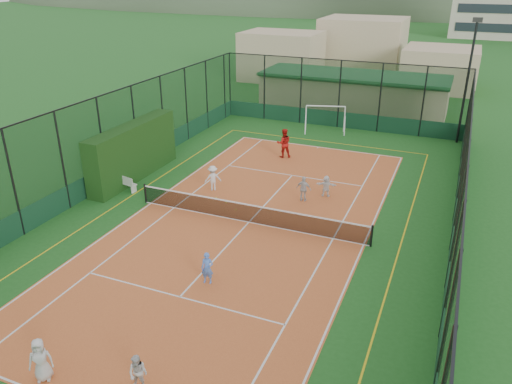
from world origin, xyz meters
TOP-DOWN VIEW (x-y plane):
  - ground at (0.00, 0.00)m, footprint 300.00×300.00m
  - court_slab at (0.00, 0.00)m, footprint 11.17×23.97m
  - tennis_net at (0.00, 0.00)m, footprint 11.67×0.12m
  - perimeter_fence at (0.00, 0.00)m, footprint 18.12×34.12m
  - floodlight_ne at (8.60, 16.60)m, footprint 0.60×0.26m
  - clubhouse at (0.00, 22.00)m, footprint 15.20×7.20m
  - distant_hills at (0.00, 150.00)m, footprint 200.00×60.00m
  - hedge_left at (-8.30, 2.68)m, footprint 1.08×7.17m
  - white_bench at (-7.80, 0.97)m, footprint 1.66×0.76m
  - futsal_goal_far at (-0.62, 15.62)m, footprint 3.04×1.63m
  - child_near_left at (-1.63, -11.41)m, footprint 0.82×0.76m
  - child_near_mid at (0.52, -5.17)m, footprint 0.53×0.40m
  - child_near_right at (1.20, -10.67)m, footprint 0.63×0.52m
  - child_far_left at (-3.31, 2.76)m, footprint 1.04×0.94m
  - child_far_right at (1.66, 3.31)m, footprint 0.79×0.33m
  - child_far_back at (2.57, 4.33)m, footprint 1.12×0.52m
  - coach at (-1.52, 9.15)m, footprint 1.14×1.06m
  - tennis_balls at (-1.91, 1.44)m, footprint 1.63×0.97m

SIDE VIEW (x-z plane):
  - ground at x=0.00m, z-range 0.00..0.00m
  - distant_hills at x=0.00m, z-range -12.00..12.00m
  - court_slab at x=0.00m, z-range 0.00..0.01m
  - tennis_balls at x=-1.91m, z-range 0.01..0.08m
  - white_bench at x=-7.80m, z-range 0.00..0.90m
  - tennis_net at x=0.00m, z-range 0.00..1.06m
  - child_far_back at x=2.57m, z-range 0.01..1.17m
  - child_near_right at x=1.20m, z-range 0.01..1.20m
  - child_near_mid at x=0.52m, z-range 0.01..1.30m
  - child_far_right at x=1.66m, z-range 0.01..1.36m
  - child_far_left at x=-3.31m, z-range 0.01..1.41m
  - child_near_left at x=-1.63m, z-range 0.01..1.42m
  - futsal_goal_far at x=-0.62m, z-range 0.00..1.88m
  - coach at x=-1.52m, z-range 0.01..1.88m
  - hedge_left at x=-8.30m, z-range 0.00..3.14m
  - clubhouse at x=0.00m, z-range 0.00..3.15m
  - perimeter_fence at x=0.00m, z-range 0.00..5.00m
  - floodlight_ne at x=8.60m, z-range 0.00..8.25m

